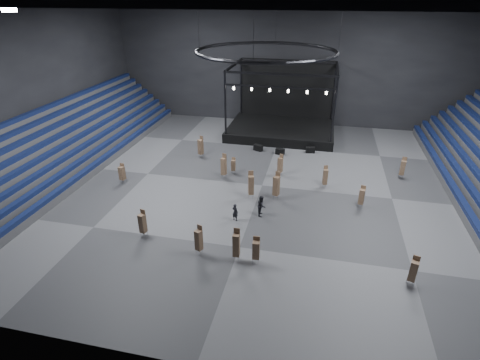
% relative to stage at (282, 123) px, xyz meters
% --- Properties ---
extents(floor, '(50.00, 50.00, 0.00)m').
position_rel_stage_xyz_m(floor, '(-0.00, -16.24, -1.45)').
color(floor, '#515153').
rests_on(floor, ground).
extents(wall_back, '(50.00, 0.20, 18.00)m').
position_rel_stage_xyz_m(wall_back, '(-0.00, 4.76, 7.55)').
color(wall_back, black).
rests_on(wall_back, ground).
extents(wall_front, '(50.00, 0.20, 18.00)m').
position_rel_stage_xyz_m(wall_front, '(-0.00, -37.24, 7.55)').
color(wall_front, black).
rests_on(wall_front, ground).
extents(wall_left, '(0.20, 42.00, 18.00)m').
position_rel_stage_xyz_m(wall_left, '(-25.00, -16.24, 7.55)').
color(wall_left, black).
rests_on(wall_left, ground).
extents(bleachers_left, '(7.20, 40.00, 6.40)m').
position_rel_stage_xyz_m(bleachers_left, '(-22.94, -16.24, 0.28)').
color(bleachers_left, '#464648').
rests_on(bleachers_left, floor).
extents(stage, '(14.00, 10.00, 9.20)m').
position_rel_stage_xyz_m(stage, '(0.00, 0.00, 0.00)').
color(stage, black).
rests_on(stage, floor).
extents(truss_ring, '(12.30, 12.30, 5.15)m').
position_rel_stage_xyz_m(truss_ring, '(-0.00, -16.24, 11.55)').
color(truss_ring, black).
rests_on(truss_ring, ceiling).
extents(floodlights, '(28.60, 16.60, 0.25)m').
position_rel_stage_xyz_m(floodlights, '(-0.00, -20.24, 15.15)').
color(floodlights, white).
rests_on(floodlights, roof_girders).
extents(flight_case_left, '(1.23, 0.96, 0.74)m').
position_rel_stage_xyz_m(flight_case_left, '(-2.03, -7.14, -1.08)').
color(flight_case_left, black).
rests_on(flight_case_left, floor).
extents(flight_case_mid, '(1.13, 0.71, 0.70)m').
position_rel_stage_xyz_m(flight_case_mid, '(0.75, -7.73, -1.10)').
color(flight_case_mid, black).
rests_on(flight_case_mid, floor).
extents(flight_case_right, '(1.14, 0.70, 0.71)m').
position_rel_stage_xyz_m(flight_case_right, '(4.29, -6.44, -1.09)').
color(flight_case_right, black).
rests_on(flight_case_right, floor).
extents(chair_stack_0, '(0.57, 0.57, 2.16)m').
position_rel_stage_xyz_m(chair_stack_0, '(9.43, -18.51, -0.31)').
color(chair_stack_0, silver).
rests_on(chair_stack_0, floor).
extents(chair_stack_1, '(0.58, 0.58, 2.39)m').
position_rel_stage_xyz_m(chair_stack_1, '(-7.81, -26.94, -0.21)').
color(chair_stack_1, silver).
rests_on(chair_stack_1, floor).
extents(chair_stack_2, '(0.66, 0.66, 2.79)m').
position_rel_stage_xyz_m(chair_stack_2, '(1.71, -18.63, -0.03)').
color(chair_stack_2, silver).
rests_on(chair_stack_2, floor).
extents(chair_stack_3, '(0.54, 0.54, 2.16)m').
position_rel_stage_xyz_m(chair_stack_3, '(1.55, -28.22, -0.29)').
color(chair_stack_3, silver).
rests_on(chair_stack_3, floor).
extents(chair_stack_4, '(0.59, 0.59, 2.36)m').
position_rel_stage_xyz_m(chair_stack_4, '(1.44, -13.42, -0.24)').
color(chair_stack_4, silver).
rests_on(chair_stack_4, floor).
extents(chair_stack_5, '(0.61, 0.61, 2.28)m').
position_rel_stage_xyz_m(chair_stack_5, '(12.08, -28.22, -0.25)').
color(chair_stack_5, silver).
rests_on(chair_stack_5, floor).
extents(chair_stack_6, '(0.67, 0.67, 2.61)m').
position_rel_stage_xyz_m(chair_stack_6, '(-8.27, -10.65, -0.10)').
color(chair_stack_6, silver).
rests_on(chair_stack_6, floor).
extents(chair_stack_7, '(0.60, 0.60, 2.45)m').
position_rel_stage_xyz_m(chair_stack_7, '(-2.77, -28.11, -0.19)').
color(chair_stack_7, silver).
rests_on(chair_stack_7, floor).
extents(chair_stack_8, '(0.58, 0.58, 2.69)m').
position_rel_stage_xyz_m(chair_stack_8, '(-4.23, -15.36, -0.08)').
color(chair_stack_8, silver).
rests_on(chair_stack_8, floor).
extents(chair_stack_9, '(0.57, 0.57, 2.15)m').
position_rel_stage_xyz_m(chair_stack_9, '(-14.00, -18.78, -0.29)').
color(chair_stack_9, silver).
rests_on(chair_stack_9, floor).
extents(chair_stack_10, '(0.46, 0.46, 1.81)m').
position_rel_stage_xyz_m(chair_stack_10, '(-3.50, -14.10, -0.47)').
color(chair_stack_10, silver).
rests_on(chair_stack_10, floor).
extents(chair_stack_11, '(0.50, 0.50, 2.33)m').
position_rel_stage_xyz_m(chair_stack_11, '(6.15, -15.24, -0.26)').
color(chair_stack_11, silver).
rests_on(chair_stack_11, floor).
extents(chair_stack_12, '(0.64, 0.64, 2.76)m').
position_rel_stage_xyz_m(chair_stack_12, '(-0.64, -18.96, -0.04)').
color(chair_stack_12, silver).
rests_on(chair_stack_12, floor).
extents(chair_stack_13, '(0.59, 0.59, 2.33)m').
position_rel_stage_xyz_m(chair_stack_13, '(13.99, -11.34, -0.23)').
color(chair_stack_13, silver).
rests_on(chair_stack_13, floor).
extents(chair_stack_14, '(0.48, 0.48, 2.65)m').
position_rel_stage_xyz_m(chair_stack_14, '(0.10, -28.22, -0.10)').
color(chair_stack_14, silver).
rests_on(chair_stack_14, floor).
extents(man_center, '(0.68, 0.58, 1.58)m').
position_rel_stage_xyz_m(man_center, '(-1.20, -23.07, -0.66)').
color(man_center, black).
rests_on(man_center, floor).
extents(crew_member, '(0.77, 0.95, 1.87)m').
position_rel_stage_xyz_m(crew_member, '(0.85, -21.74, -0.52)').
color(crew_member, black).
rests_on(crew_member, floor).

